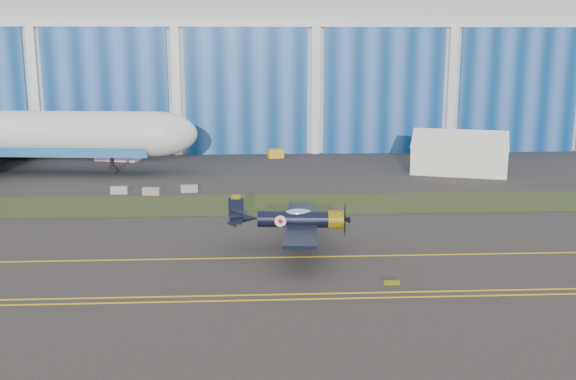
{
  "coord_description": "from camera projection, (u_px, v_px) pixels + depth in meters",
  "views": [
    {
      "loc": [
        11.84,
        -58.56,
        17.42
      ],
      "look_at": [
        15.29,
        5.95,
        3.36
      ],
      "focal_mm": 42.0,
      "sensor_mm": 36.0,
      "label": 1
    }
  ],
  "objects": [
    {
      "name": "hangar",
      "position": [
        189.0,
        57.0,
        127.09
      ],
      "size": [
        220.0,
        45.7,
        30.0
      ],
      "color": "silver",
      "rests_on": "ground"
    },
    {
      "name": "tug",
      "position": [
        276.0,
        153.0,
        105.07
      ],
      "size": [
        2.61,
        1.9,
        1.39
      ],
      "primitive_type": "cube",
      "rotation": [
        0.0,
        0.0,
        0.19
      ],
      "color": "gold",
      "rests_on": "ground"
    },
    {
      "name": "barrier_a",
      "position": [
        119.0,
        190.0,
        79.68
      ],
      "size": [
        2.0,
        0.61,
        0.9
      ],
      "primitive_type": "cube",
      "rotation": [
        0.0,
        0.0,
        -0.0
      ],
      "color": "#A09594",
      "rests_on": "ground"
    },
    {
      "name": "barrier_c",
      "position": [
        189.0,
        189.0,
        80.62
      ],
      "size": [
        2.07,
        0.9,
        0.9
      ],
      "primitive_type": "cube",
      "rotation": [
        0.0,
        0.0,
        0.15
      ],
      "color": "#8A9799",
      "rests_on": "ground"
    },
    {
      "name": "edge_line_near",
      "position": [
        81.0,
        304.0,
        46.07
      ],
      "size": [
        80.0,
        0.2,
        0.02
      ],
      "primitive_type": "cube",
      "color": "yellow",
      "rests_on": "ground"
    },
    {
      "name": "taxiway_centreline",
      "position": [
        110.0,
        260.0,
        55.34
      ],
      "size": [
        200.0,
        0.2,
        0.02
      ],
      "primitive_type": "cube",
      "color": "yellow",
      "rests_on": "ground"
    },
    {
      "name": "tent",
      "position": [
        459.0,
        150.0,
        93.21
      ],
      "size": [
        15.03,
        12.88,
        5.92
      ],
      "rotation": [
        0.0,
        0.0,
        -0.32
      ],
      "color": "white",
      "rests_on": "ground"
    },
    {
      "name": "edge_line_far",
      "position": [
        85.0,
        298.0,
        47.05
      ],
      "size": [
        80.0,
        0.2,
        0.02
      ],
      "primitive_type": "cube",
      "color": "yellow",
      "rests_on": "ground"
    },
    {
      "name": "guard_board_right",
      "position": [
        392.0,
        283.0,
        49.62
      ],
      "size": [
        1.2,
        0.15,
        0.35
      ],
      "primitive_type": "cube",
      "color": "yellow",
      "rests_on": "ground"
    },
    {
      "name": "ground",
      "position": [
        121.0,
        243.0,
        60.22
      ],
      "size": [
        260.0,
        260.0,
        0.0
      ],
      "primitive_type": "plane",
      "color": "#373331",
      "rests_on": "ground"
    },
    {
      "name": "shipping_container",
      "position": [
        118.0,
        151.0,
        102.51
      ],
      "size": [
        7.04,
        4.25,
        2.85
      ],
      "primitive_type": "cube",
      "rotation": [
        0.0,
        0.0,
        -0.26
      ],
      "color": "#F5C7DB",
      "rests_on": "ground"
    },
    {
      "name": "barrier_b",
      "position": [
        151.0,
        191.0,
        79.07
      ],
      "size": [
        2.06,
        0.83,
        0.9
      ],
      "primitive_type": "cube",
      "rotation": [
        0.0,
        0.0,
        -0.12
      ],
      "color": "gray",
      "rests_on": "ground"
    },
    {
      "name": "grass_median",
      "position": [
        145.0,
        206.0,
        73.88
      ],
      "size": [
        260.0,
        10.0,
        0.02
      ],
      "primitive_type": "cube",
      "color": "#475128",
      "rests_on": "ground"
    },
    {
      "name": "warbird",
      "position": [
        294.0,
        219.0,
        57.46
      ],
      "size": [
        12.81,
        14.99,
        4.16
      ],
      "rotation": [
        0.0,
        0.0,
        -0.09
      ],
      "color": "black",
      "rests_on": "ground"
    }
  ]
}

